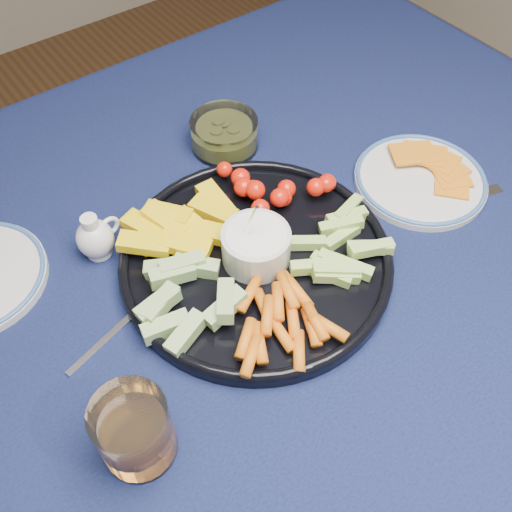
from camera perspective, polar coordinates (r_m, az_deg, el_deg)
dining_table at (r=0.90m, az=-6.82°, el=-5.48°), size 1.67×1.07×0.75m
crudite_platter at (r=0.82m, az=-0.12°, el=-0.06°), size 0.39×0.39×0.13m
creamer_pitcher at (r=0.86m, az=-15.74°, el=1.76°), size 0.07×0.05×0.08m
pickle_bowl at (r=1.00m, az=-3.17°, el=12.00°), size 0.12×0.12×0.05m
cheese_plate at (r=0.98m, az=16.15°, el=7.49°), size 0.21×0.21×0.03m
juice_tumbler at (r=0.68m, az=-11.96°, el=-16.95°), size 0.09×0.09×0.10m
fork_left at (r=0.80m, az=-13.39°, el=-6.83°), size 0.16×0.06×0.00m
fork_right at (r=0.98m, az=20.46°, el=5.41°), size 0.15×0.05×0.00m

